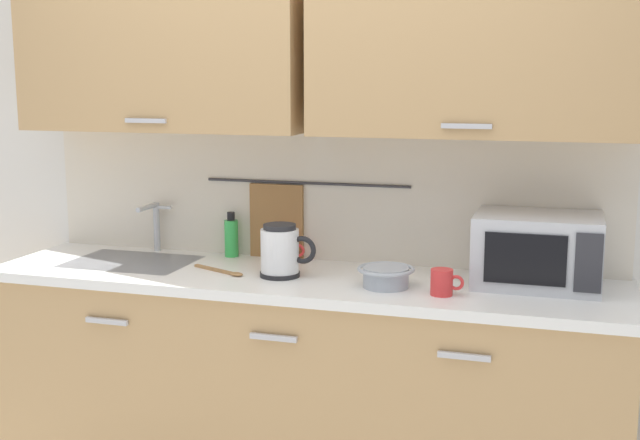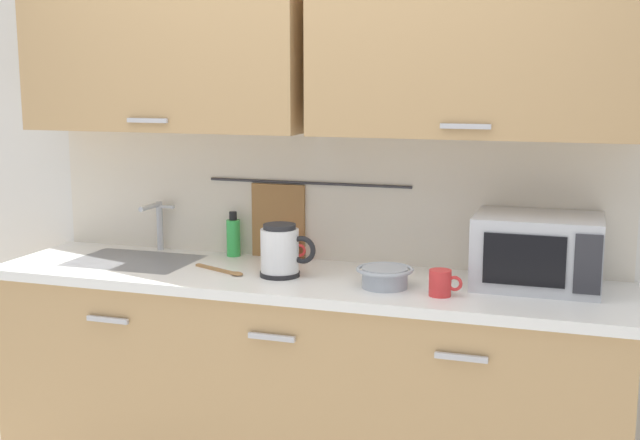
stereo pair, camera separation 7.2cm
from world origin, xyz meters
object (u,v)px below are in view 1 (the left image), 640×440
microwave (537,250)px  mixing_bowl (386,275)px  mug_by_kettle (443,282)px  mug_near_sink (287,250)px  dish_soap_bottle (231,237)px  electric_kettle (281,251)px  wooden_spoon (224,272)px

microwave → mixing_bowl: size_ratio=2.15×
microwave → mug_by_kettle: microwave is taller
microwave → mug_near_sink: bearing=173.8°
dish_soap_bottle → electric_kettle: bearing=-40.2°
microwave → wooden_spoon: size_ratio=1.75×
microwave → dish_soap_bottle: (-1.29, 0.13, -0.05)m
mug_by_kettle → wooden_spoon: mug_by_kettle is taller
electric_kettle → dish_soap_bottle: (-0.33, 0.28, -0.01)m
microwave → mug_by_kettle: size_ratio=3.83×
microwave → mug_near_sink: (-1.03, 0.11, -0.09)m
mixing_bowl → mug_by_kettle: (0.22, -0.05, 0.00)m
microwave → dish_soap_bottle: 1.30m
microwave → mug_by_kettle: 0.41m
electric_kettle → mixing_bowl: size_ratio=1.06×
dish_soap_bottle → mixing_bowl: dish_soap_bottle is taller
microwave → mixing_bowl: microwave is taller
microwave → mixing_bowl: 0.57m
electric_kettle → mug_by_kettle: 0.66m
wooden_spoon → mug_by_kettle: bearing=-5.1°
microwave → wooden_spoon: 1.22m
microwave → electric_kettle: bearing=-171.2°
dish_soap_bottle → mixing_bowl: size_ratio=0.92×
mug_near_sink → wooden_spoon: (-0.17, -0.28, -0.04)m
electric_kettle → mug_by_kettle: (0.65, -0.09, -0.05)m
dish_soap_bottle → wooden_spoon: size_ratio=0.75×
electric_kettle → mixing_bowl: bearing=-5.7°
electric_kettle → wooden_spoon: 0.26m
wooden_spoon → microwave: bearing=7.8°
mug_near_sink → mixing_bowl: size_ratio=0.56×
electric_kettle → mug_near_sink: size_ratio=1.89×
dish_soap_bottle → mug_near_sink: dish_soap_bottle is taller
dish_soap_bottle → mixing_bowl: (0.76, -0.32, -0.04)m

